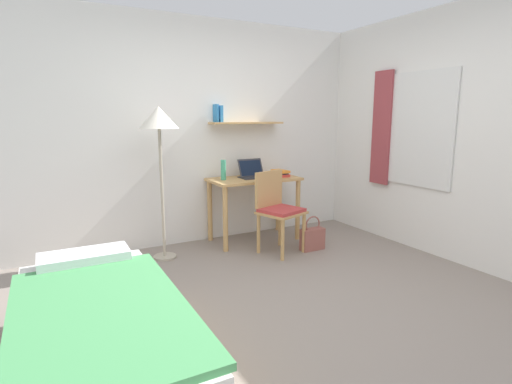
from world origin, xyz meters
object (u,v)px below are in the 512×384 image
at_px(desk_chair, 277,207).
at_px(water_bottle, 223,170).
at_px(laptop, 252,173).
at_px(desk, 254,190).
at_px(standing_lamp, 159,126).
at_px(handbag, 312,238).
at_px(book_stack, 280,173).
at_px(bed, 101,340).

height_order(desk_chair, water_bottle, water_bottle).
relative_size(desk_chair, laptop, 2.82).
height_order(desk, standing_lamp, standing_lamp).
relative_size(desk, laptop, 3.33).
xyz_separation_m(laptop, handbag, (0.41, -0.68, -0.69)).
xyz_separation_m(laptop, book_stack, (0.34, -0.09, -0.02)).
xyz_separation_m(desk_chair, water_bottle, (-0.41, 0.54, 0.38)).
height_order(bed, book_stack, book_stack).
xyz_separation_m(desk_chair, book_stack, (0.31, 0.45, 0.30)).
xyz_separation_m(bed, handbag, (2.41, 1.27, -0.10)).
distance_m(bed, water_bottle, 2.62).
bearing_deg(laptop, book_stack, -14.77).
xyz_separation_m(water_bottle, handbag, (0.79, -0.68, -0.75)).
bearing_deg(book_stack, laptop, 165.23).
height_order(desk, laptop, laptop).
bearing_deg(bed, desk, 43.73).
bearing_deg(bed, water_bottle, 50.25).
relative_size(standing_lamp, handbag, 4.04).
height_order(laptop, water_bottle, water_bottle).
bearing_deg(laptop, bed, -135.67).
relative_size(standing_lamp, book_stack, 6.54).
relative_size(bed, desk, 1.76).
xyz_separation_m(desk, water_bottle, (-0.38, 0.04, 0.26)).
distance_m(bed, book_stack, 3.05).
bearing_deg(standing_lamp, laptop, 7.68).
bearing_deg(handbag, desk, 122.13).
distance_m(bed, laptop, 2.86).
relative_size(bed, handbag, 4.74).
relative_size(bed, water_bottle, 8.05).
xyz_separation_m(standing_lamp, water_bottle, (0.76, 0.15, -0.52)).
bearing_deg(water_bottle, handbag, -40.90).
distance_m(water_bottle, handbag, 1.28).
distance_m(laptop, water_bottle, 0.38).
xyz_separation_m(desk_chair, handbag, (0.38, -0.14, -0.37)).
height_order(water_bottle, handbag, water_bottle).
distance_m(desk_chair, laptop, 0.63).
xyz_separation_m(desk, book_stack, (0.33, -0.05, 0.19)).
xyz_separation_m(standing_lamp, laptop, (1.14, 0.15, -0.58)).
xyz_separation_m(bed, water_bottle, (1.63, 1.96, 0.64)).
bearing_deg(bed, standing_lamp, 64.45).
relative_size(desk_chair, standing_lamp, 0.56).
relative_size(desk_chair, book_stack, 3.69).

